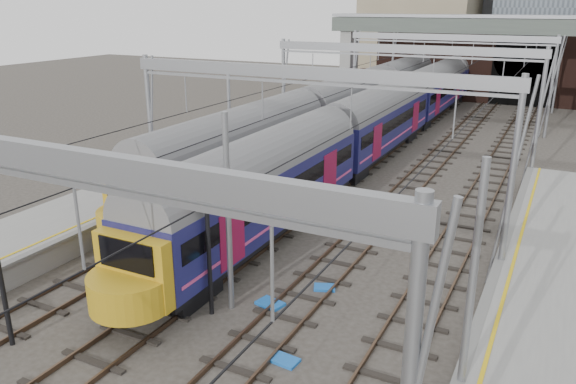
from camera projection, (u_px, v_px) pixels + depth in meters
The scene contains 12 objects.
ground at pixel (199, 336), 18.18m from camera, with size 160.00×160.00×0.00m, color #38332D.
platform_left at pixel (39, 237), 24.46m from camera, with size 4.32×55.00×1.12m.
tracks at pixel (358, 199), 30.87m from camera, with size 14.40×80.00×0.22m.
overhead_line at pixel (399, 67), 34.27m from camera, with size 16.80×80.00×8.00m.
retaining_wall at pixel (490, 62), 60.16m from camera, with size 28.00×2.75×9.00m.
overbridge at pixel (470, 36), 54.80m from camera, with size 28.00×3.00×9.25m.
train_main at pixel (410, 103), 45.82m from camera, with size 2.89×66.80×4.94m.
train_second at pixel (349, 105), 44.65m from camera, with size 2.94×51.02×5.01m.
signal_near_centre at pixel (207, 234), 18.49m from camera, with size 0.36×0.46×4.76m.
equip_cover_a at pixel (285, 361), 16.86m from camera, with size 0.80×0.56×0.09m, color blue.
equip_cover_b at pixel (325, 287), 21.19m from camera, with size 0.79×0.56×0.09m, color blue.
equip_cover_c at pixel (270, 304), 20.04m from camera, with size 0.94×0.66×0.11m, color blue.
Camera 1 is at (9.67, -12.75, 10.22)m, focal length 35.00 mm.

